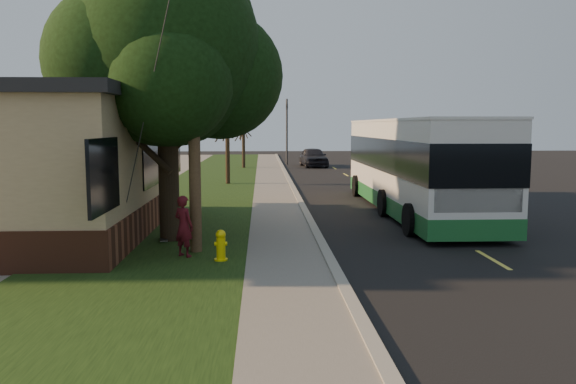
# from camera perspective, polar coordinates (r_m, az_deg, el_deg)

# --- Properties ---
(ground) EXTENTS (120.00, 120.00, 0.00)m
(ground) POSITION_cam_1_polar(r_m,az_deg,el_deg) (13.63, 4.24, -7.09)
(ground) COLOR black
(ground) RESTS_ON ground
(road) EXTENTS (8.00, 80.00, 0.01)m
(road) POSITION_cam_1_polar(r_m,az_deg,el_deg) (24.03, 10.86, -1.16)
(road) COLOR black
(road) RESTS_ON ground
(curb) EXTENTS (0.25, 80.00, 0.12)m
(curb) POSITION_cam_1_polar(r_m,az_deg,el_deg) (23.41, 1.30, -1.11)
(curb) COLOR gray
(curb) RESTS_ON ground
(sidewalk) EXTENTS (2.00, 80.00, 0.08)m
(sidewalk) POSITION_cam_1_polar(r_m,az_deg,el_deg) (23.37, -1.15, -1.17)
(sidewalk) COLOR slate
(sidewalk) RESTS_ON ground
(grass_verge) EXTENTS (5.00, 80.00, 0.07)m
(grass_verge) POSITION_cam_1_polar(r_m,az_deg,el_deg) (23.54, -9.70, -1.22)
(grass_verge) COLOR black
(grass_verge) RESTS_ON ground
(fire_hydrant) EXTENTS (0.32, 0.32, 0.74)m
(fire_hydrant) POSITION_cam_1_polar(r_m,az_deg,el_deg) (13.47, -6.84, -5.40)
(fire_hydrant) COLOR yellow
(fire_hydrant) RESTS_ON grass_verge
(utility_pole) EXTENTS (2.86, 3.21, 9.07)m
(utility_pole) POSITION_cam_1_polar(r_m,az_deg,el_deg) (14.30, -9.68, 12.17)
(utility_pole) COLOR #473321
(utility_pole) RESTS_ON ground
(leafy_tree) EXTENTS (6.30, 6.00, 7.80)m
(leafy_tree) POSITION_cam_1_polar(r_m,az_deg,el_deg) (16.11, -12.13, 13.41)
(leafy_tree) COLOR black
(leafy_tree) RESTS_ON grass_verge
(bare_tree_near) EXTENTS (1.38, 1.21, 4.31)m
(bare_tree_near) POSITION_cam_1_polar(r_m,az_deg,el_deg) (31.21, -6.16, 4.67)
(bare_tree_near) COLOR black
(bare_tree_near) RESTS_ON grass_verge
(bare_tree_far) EXTENTS (1.38, 1.21, 4.03)m
(bare_tree_far) POSITION_cam_1_polar(r_m,az_deg,el_deg) (43.18, -4.54, 5.05)
(bare_tree_far) COLOR black
(bare_tree_far) RESTS_ON grass_verge
(traffic_signal) EXTENTS (0.18, 0.22, 5.50)m
(traffic_signal) POSITION_cam_1_polar(r_m,az_deg,el_deg) (47.19, -0.12, 6.62)
(traffic_signal) COLOR #2D2D30
(traffic_signal) RESTS_ON ground
(transit_bus) EXTENTS (2.99, 12.94, 3.50)m
(transit_bus) POSITION_cam_1_polar(r_m,az_deg,el_deg) (21.70, 12.65, 2.90)
(transit_bus) COLOR silver
(transit_bus) RESTS_ON ground
(skateboarder) EXTENTS (0.66, 0.62, 1.51)m
(skateboarder) POSITION_cam_1_polar(r_m,az_deg,el_deg) (13.92, -10.55, -3.43)
(skateboarder) COLOR #4B0F17
(skateboarder) RESTS_ON grass_verge
(skateboard_main) EXTENTS (0.32, 0.89, 0.08)m
(skateboard_main) POSITION_cam_1_polar(r_m,az_deg,el_deg) (16.19, -12.44, -4.54)
(skateboard_main) COLOR black
(skateboard_main) RESTS_ON grass_verge
(dumpster) EXTENTS (1.81, 1.52, 1.46)m
(dumpster) POSITION_cam_1_polar(r_m,az_deg,el_deg) (16.71, -23.94, -2.39)
(dumpster) COLOR black
(dumpster) RESTS_ON building_lot
(distant_car) EXTENTS (2.23, 4.69, 1.55)m
(distant_car) POSITION_cam_1_polar(r_m,az_deg,el_deg) (45.07, 2.61, 3.57)
(distant_car) COLOR black
(distant_car) RESTS_ON ground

